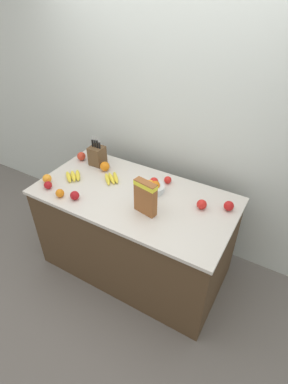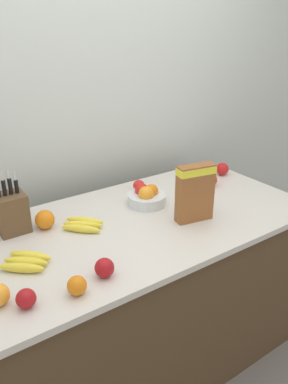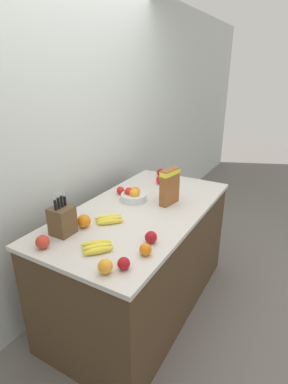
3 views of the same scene
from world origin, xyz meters
The scene contains 17 objects.
ground_plane centered at (0.00, 0.00, 0.00)m, with size 14.00×14.00×0.00m, color slate.
wall_back centered at (0.00, 0.65, 1.30)m, with size 9.00×0.06×2.60m.
counter centered at (0.00, 0.00, 0.44)m, with size 1.69×0.87×0.88m.
knife_block centered at (-0.56, 0.24, 0.98)m, with size 0.13×0.13×0.29m.
cereal_box centered at (0.19, -0.14, 1.04)m, with size 0.19×0.10×0.28m.
fruit_bowl centered at (0.11, 0.13, 0.93)m, with size 0.20×0.20×0.11m.
banana_bunch_left centered at (-0.60, -0.06, 0.90)m, with size 0.21×0.21×0.04m.
banana_bunch_right centered at (-0.29, 0.08, 0.90)m, with size 0.20×0.22×0.04m.
apple_front centered at (-0.38, -0.29, 0.92)m, with size 0.08×0.08×0.08m, color #A31419.
apple_near_bananas centered at (0.55, 0.11, 0.92)m, with size 0.08×0.08×0.08m, color red.
apple_by_knife_block centered at (0.17, 0.29, 0.92)m, with size 0.07×0.07×0.07m, color red.
apple_rear centered at (-0.68, -0.29, 0.92)m, with size 0.07×0.07×0.07m, color #A31419.
apple_middle centered at (-0.74, 0.23, 0.93)m, with size 0.08×0.08×0.08m, color red.
apple_rightmost centered at (0.74, 0.20, 0.92)m, with size 0.08×0.08×0.08m, color red.
orange_mid_left centered at (-0.75, -0.23, 0.92)m, with size 0.08×0.08×0.08m, color orange.
orange_front_right centered at (-0.51, -0.33, 0.92)m, with size 0.07×0.07×0.07m, color orange.
orange_near_bowl centered at (-0.43, 0.18, 0.93)m, with size 0.09×0.09×0.09m, color orange.
Camera 3 is at (-1.75, -1.03, 1.85)m, focal length 28.00 mm.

